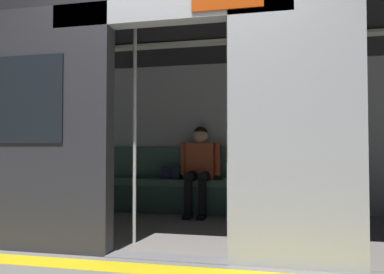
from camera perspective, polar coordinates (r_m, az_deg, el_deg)
name	(u,v)px	position (r m, az deg, el deg)	size (l,w,h in m)	color
ground_plane	(167,258)	(3.21, -3.76, -17.75)	(60.00, 60.00, 0.00)	gray
platform_edge_strip	(156,269)	(2.93, -5.49, -19.23)	(8.00, 0.24, 0.01)	yellow
train_car	(190,96)	(4.27, -0.23, 6.21)	(6.40, 2.65, 2.24)	#ADAFB5
bench_seat	(211,188)	(5.20, 2.88, -7.61)	(3.00, 0.44, 0.47)	#4C7566
person_seated	(200,164)	(5.15, 1.14, -4.02)	(0.55, 0.68, 1.20)	#CC5933
handbag	(172,172)	(5.36, -3.07, -5.36)	(0.26, 0.15, 0.17)	#262D4C
book	(232,179)	(5.18, 6.01, -6.26)	(0.15, 0.22, 0.03)	silver
grab_pole_door	(135,131)	(3.62, -8.63, 0.86)	(0.04, 0.04, 2.10)	silver
grab_pole_far	(229,131)	(3.48, 5.54, 0.95)	(0.04, 0.04, 2.10)	silver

